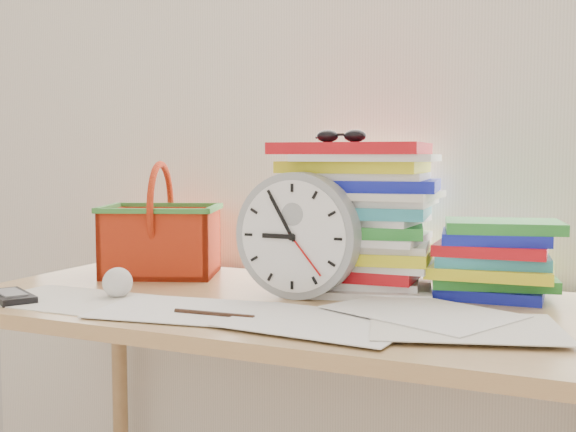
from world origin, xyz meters
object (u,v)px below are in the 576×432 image
at_px(book_stack, 495,259).
at_px(desk, 276,334).
at_px(calculator, 11,297).
at_px(clock, 298,235).
at_px(basket, 161,220).
at_px(paper_stack, 361,217).

bearing_deg(book_stack, desk, -152.62).
relative_size(desk, calculator, 9.25).
bearing_deg(desk, clock, 46.56).
relative_size(desk, book_stack, 4.96).
distance_m(desk, calculator, 0.58).
bearing_deg(basket, calculator, -126.03).
bearing_deg(paper_stack, calculator, -146.35).
relative_size(desk, paper_stack, 3.98).
bearing_deg(clock, desk, -133.44).
bearing_deg(book_stack, calculator, -153.99).
bearing_deg(paper_stack, basket, -177.99).
distance_m(clock, calculator, 0.63).
xyz_separation_m(desk, book_stack, (0.42, 0.22, 0.16)).
xyz_separation_m(basket, calculator, (-0.11, -0.41, -0.14)).
height_order(paper_stack, basket, paper_stack).
bearing_deg(calculator, paper_stack, 63.31).
bearing_deg(basket, book_stack, -17.74).
bearing_deg(clock, calculator, -153.41).
height_order(clock, book_stack, clock).
xyz_separation_m(desk, basket, (-0.41, 0.17, 0.22)).
bearing_deg(calculator, clock, 56.24).
relative_size(paper_stack, book_stack, 1.25).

